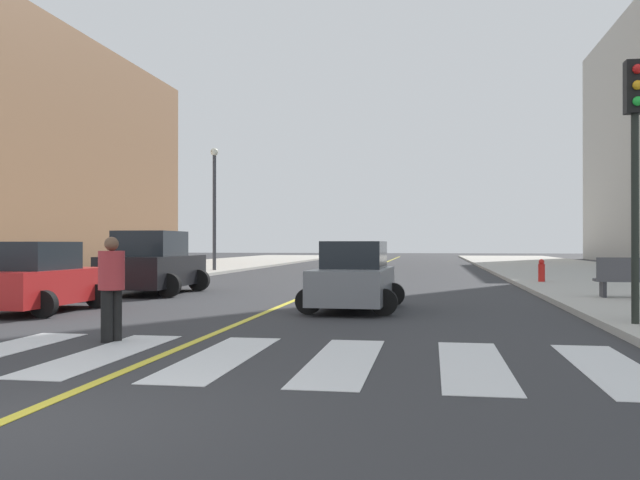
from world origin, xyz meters
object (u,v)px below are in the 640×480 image
at_px(park_bench, 629,278).
at_px(car_gray_second, 354,278).
at_px(traffic_light_near_corner, 635,139).
at_px(fire_hydrant, 542,271).
at_px(street_lamp, 214,197).
at_px(car_red_nearest, 38,279).
at_px(car_black_third, 153,265).
at_px(pedestrian_crossing, 111,284).

bearing_deg(park_bench, car_gray_second, 114.40).
relative_size(traffic_light_near_corner, fire_hydrant, 5.57).
distance_m(park_bench, street_lamp, 24.66).
xyz_separation_m(traffic_light_near_corner, street_lamp, (-15.94, 23.39, 0.64)).
bearing_deg(car_gray_second, car_red_nearest, 15.21).
distance_m(car_black_third, pedestrian_crossing, 11.06).
height_order(pedestrian_crossing, street_lamp, street_lamp).
height_order(car_gray_second, street_lamp, street_lamp).
distance_m(car_red_nearest, pedestrian_crossing, 5.89).
relative_size(park_bench, street_lamp, 0.26).
xyz_separation_m(car_black_third, traffic_light_near_corner, (12.85, -7.61, 2.66)).
distance_m(car_gray_second, traffic_light_near_corner, 7.18).
xyz_separation_m(park_bench, street_lamp, (-17.59, 16.92, 3.58)).
relative_size(car_red_nearest, traffic_light_near_corner, 0.78).
bearing_deg(street_lamp, car_red_nearest, -82.77).
bearing_deg(park_bench, car_black_third, 86.61).
height_order(traffic_light_near_corner, fire_hydrant, traffic_light_near_corner).
bearing_deg(car_black_third, car_red_nearest, -93.91).
distance_m(park_bench, fire_hydrant, 7.95).
distance_m(pedestrian_crossing, fire_hydrant, 19.68).
bearing_deg(car_gray_second, park_bench, -155.15).
bearing_deg(car_gray_second, traffic_light_near_corner, 151.46).
distance_m(car_red_nearest, car_gray_second, 7.67).
bearing_deg(traffic_light_near_corner, car_black_third, -30.63).
relative_size(fire_hydrant, street_lamp, 0.13).
bearing_deg(street_lamp, traffic_light_near_corner, -55.73).
height_order(car_red_nearest, car_black_third, car_black_third).
distance_m(car_red_nearest, fire_hydrant, 18.77).
bearing_deg(pedestrian_crossing, car_black_third, 45.81).
relative_size(car_red_nearest, pedestrian_crossing, 2.17).
bearing_deg(fire_hydrant, street_lamp, 151.18).
bearing_deg(fire_hydrant, park_bench, -81.75).
xyz_separation_m(pedestrian_crossing, street_lamp, (-6.81, 26.20, 3.29)).
relative_size(traffic_light_near_corner, park_bench, 2.74).
distance_m(fire_hydrant, street_lamp, 19.13).
bearing_deg(car_black_third, street_lamp, 100.09).
relative_size(park_bench, pedestrian_crossing, 1.02).
bearing_deg(car_black_third, fire_hydrant, 25.77).
height_order(car_gray_second, car_black_third, car_black_third).
height_order(traffic_light_near_corner, park_bench, traffic_light_near_corner).
xyz_separation_m(fire_hydrant, street_lamp, (-16.45, 9.05, 3.69)).
bearing_deg(car_red_nearest, car_gray_second, 14.94).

